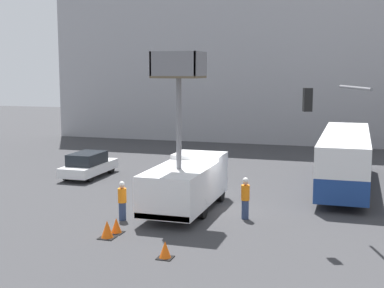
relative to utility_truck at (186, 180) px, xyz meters
name	(u,v)px	position (x,y,z in m)	size (l,w,h in m)	color
ground_plane	(213,209)	(1.15, 0.71, -1.50)	(120.00, 120.00, 0.00)	#38383A
building_backdrop_far	(290,35)	(1.15, 28.67, 8.44)	(44.00, 10.00, 19.87)	#9E9EA3
utility_truck	(186,180)	(0.00, 0.00, 0.00)	(2.49, 6.59, 7.43)	white
city_bus	(345,155)	(7.03, 7.59, 0.32)	(2.55, 12.45, 3.11)	navy
traffic_light_pole	(366,132)	(7.94, -1.91, 2.74)	(3.70, 3.45, 6.26)	slate
road_worker_near_truck	(122,201)	(-2.22, -2.35, -0.62)	(0.38, 0.38, 1.76)	navy
road_worker_directing	(245,198)	(2.96, -0.55, -0.55)	(0.38, 0.38, 1.90)	navy
traffic_cone_near_truck	(165,250)	(1.27, -6.37, -1.20)	(0.55, 0.55, 0.63)	black
traffic_cone_mid_road	(107,230)	(-1.72, -4.89, -1.16)	(0.63, 0.63, 0.72)	black
traffic_cone_far_side	(116,226)	(-1.66, -4.18, -1.20)	(0.56, 0.56, 0.64)	black
parked_car_curbside	(88,165)	(-8.29, 5.88, -0.72)	(1.86, 4.60, 1.55)	silver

